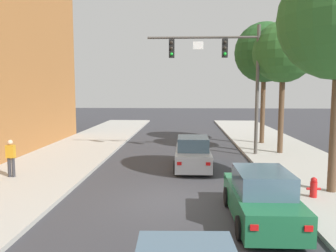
{
  "coord_description": "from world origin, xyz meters",
  "views": [
    {
      "loc": [
        0.4,
        -11.5,
        3.95
      ],
      "look_at": [
        -0.51,
        6.38,
        2.0
      ],
      "focal_mm": 35.84,
      "sensor_mm": 36.0,
      "label": 1
    }
  ],
  "objects_px": {
    "traffic_signal_mast": "(226,66)",
    "fire_hydrant": "(314,187)",
    "car_lead_silver": "(193,154)",
    "street_tree_third": "(264,53)",
    "pedestrian_sidewalk_left_walker": "(11,156)",
    "street_tree_second": "(283,53)",
    "car_following_green": "(261,198)"
  },
  "relations": [
    {
      "from": "traffic_signal_mast",
      "to": "pedestrian_sidewalk_left_walker",
      "type": "bearing_deg",
      "value": -149.28
    },
    {
      "from": "pedestrian_sidewalk_left_walker",
      "to": "car_lead_silver",
      "type": "bearing_deg",
      "value": 18.8
    },
    {
      "from": "traffic_signal_mast",
      "to": "car_following_green",
      "type": "bearing_deg",
      "value": -90.49
    },
    {
      "from": "traffic_signal_mast",
      "to": "street_tree_third",
      "type": "height_order",
      "value": "street_tree_third"
    },
    {
      "from": "traffic_signal_mast",
      "to": "fire_hydrant",
      "type": "height_order",
      "value": "traffic_signal_mast"
    },
    {
      "from": "street_tree_second",
      "to": "traffic_signal_mast",
      "type": "bearing_deg",
      "value": -172.42
    },
    {
      "from": "traffic_signal_mast",
      "to": "street_tree_third",
      "type": "relative_size",
      "value": 0.89
    },
    {
      "from": "fire_hydrant",
      "to": "traffic_signal_mast",
      "type": "bearing_deg",
      "value": 105.21
    },
    {
      "from": "pedestrian_sidewalk_left_walker",
      "to": "street_tree_second",
      "type": "height_order",
      "value": "street_tree_second"
    },
    {
      "from": "pedestrian_sidewalk_left_walker",
      "to": "fire_hydrant",
      "type": "distance_m",
      "value": 12.34
    },
    {
      "from": "car_lead_silver",
      "to": "fire_hydrant",
      "type": "xyz_separation_m",
      "value": [
        4.16,
        -4.88,
        -0.22
      ]
    },
    {
      "from": "traffic_signal_mast",
      "to": "fire_hydrant",
      "type": "xyz_separation_m",
      "value": [
        2.19,
        -8.07,
        -4.83
      ]
    },
    {
      "from": "fire_hydrant",
      "to": "street_tree_third",
      "type": "xyz_separation_m",
      "value": [
        0.94,
        12.26,
        6.0
      ]
    },
    {
      "from": "pedestrian_sidewalk_left_walker",
      "to": "street_tree_third",
      "type": "relative_size",
      "value": 0.19
    },
    {
      "from": "car_lead_silver",
      "to": "street_tree_third",
      "type": "relative_size",
      "value": 0.5
    },
    {
      "from": "street_tree_third",
      "to": "car_following_green",
      "type": "bearing_deg",
      "value": -102.76
    },
    {
      "from": "car_following_green",
      "to": "fire_hydrant",
      "type": "distance_m",
      "value": 3.01
    },
    {
      "from": "car_following_green",
      "to": "pedestrian_sidewalk_left_walker",
      "type": "height_order",
      "value": "pedestrian_sidewalk_left_walker"
    },
    {
      "from": "fire_hydrant",
      "to": "car_lead_silver",
      "type": "bearing_deg",
      "value": 130.45
    },
    {
      "from": "car_lead_silver",
      "to": "street_tree_third",
      "type": "height_order",
      "value": "street_tree_third"
    },
    {
      "from": "car_lead_silver",
      "to": "car_following_green",
      "type": "distance_m",
      "value": 7.09
    },
    {
      "from": "car_following_green",
      "to": "street_tree_second",
      "type": "relative_size",
      "value": 0.55
    },
    {
      "from": "street_tree_second",
      "to": "street_tree_third",
      "type": "xyz_separation_m",
      "value": [
        -0.25,
        3.73,
        0.39
      ]
    },
    {
      "from": "car_following_green",
      "to": "street_tree_third",
      "type": "bearing_deg",
      "value": 77.24
    },
    {
      "from": "traffic_signal_mast",
      "to": "car_lead_silver",
      "type": "distance_m",
      "value": 5.95
    },
    {
      "from": "street_tree_second",
      "to": "street_tree_third",
      "type": "height_order",
      "value": "street_tree_third"
    },
    {
      "from": "car_lead_silver",
      "to": "car_following_green",
      "type": "xyz_separation_m",
      "value": [
        1.88,
        -6.84,
        0.0
      ]
    },
    {
      "from": "traffic_signal_mast",
      "to": "pedestrian_sidewalk_left_walker",
      "type": "distance_m",
      "value": 12.32
    },
    {
      "from": "traffic_signal_mast",
      "to": "fire_hydrant",
      "type": "bearing_deg",
      "value": -74.79
    },
    {
      "from": "traffic_signal_mast",
      "to": "street_tree_second",
      "type": "distance_m",
      "value": 3.5
    },
    {
      "from": "traffic_signal_mast",
      "to": "fire_hydrant",
      "type": "distance_m",
      "value": 9.66
    },
    {
      "from": "street_tree_second",
      "to": "car_lead_silver",
      "type": "bearing_deg",
      "value": -145.75
    }
  ]
}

